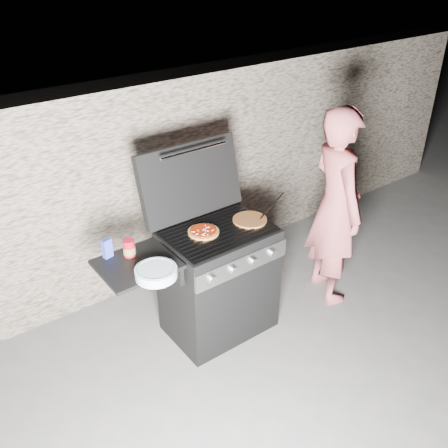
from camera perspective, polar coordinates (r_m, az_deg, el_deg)
ground at (r=4.18m, az=-0.56°, el=-11.54°), size 50.00×50.00×0.00m
stone_wall at (r=4.44m, az=-8.66°, el=4.72°), size 8.00×0.35×1.80m
gas_grill at (r=3.78m, az=-3.69°, el=-7.86°), size 1.34×0.79×0.91m
pizza_topped at (r=3.61m, az=-2.36°, el=-0.83°), size 0.26×0.26×0.03m
pizza_plain at (r=3.77m, az=2.96°, el=0.50°), size 0.26×0.26×0.01m
sauce_jar at (r=3.40m, az=-10.79°, el=-2.70°), size 0.09×0.09×0.12m
blue_carton at (r=3.42m, az=-13.21°, el=-2.72°), size 0.07×0.05×0.14m
plate_stack at (r=3.19m, az=-7.77°, el=-5.52°), size 0.35×0.35×0.06m
person at (r=4.18m, az=12.61°, el=1.88°), size 0.59×0.72×1.70m
tongs at (r=3.91m, az=5.52°, el=2.05°), size 0.36×0.14×0.08m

